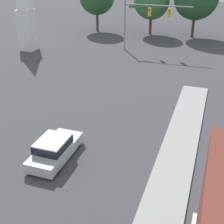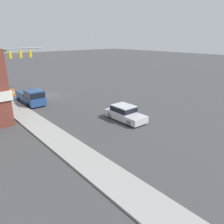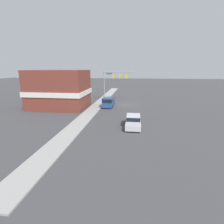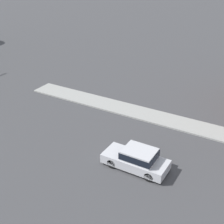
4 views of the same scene
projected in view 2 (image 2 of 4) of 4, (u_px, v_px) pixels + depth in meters
ground_plane at (48, 96)px, 32.18m from camera, size 200.00×200.00×0.00m
sidewalk_curb at (7, 103)px, 28.67m from camera, size 2.40×60.00×0.14m
near_signal_assembly at (12, 58)px, 32.05m from camera, size 7.23×0.49×7.13m
car_lead at (125, 113)px, 22.56m from camera, size 1.91×4.62×1.57m
pickup_truck_parked at (32, 97)px, 27.94m from camera, size 1.98×5.54×1.97m
construction_barrel at (13, 92)px, 32.10m from camera, size 0.56×0.56×0.98m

